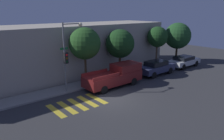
% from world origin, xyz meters
% --- Properties ---
extents(ground_plane, '(60.00, 60.00, 0.00)m').
position_xyz_m(ground_plane, '(0.00, 0.00, 0.00)').
color(ground_plane, '#333335').
extents(sidewalk, '(26.00, 1.94, 0.14)m').
position_xyz_m(sidewalk, '(0.00, 4.17, 0.07)').
color(sidewalk, gray).
rests_on(sidewalk, ground).
extents(building_row, '(26.00, 6.00, 5.32)m').
position_xyz_m(building_row, '(0.00, 8.54, 2.66)').
color(building_row, '#A89E8E').
rests_on(building_row, ground).
extents(crosswalk, '(3.93, 2.60, 0.00)m').
position_xyz_m(crosswalk, '(-2.54, 0.80, 0.00)').
color(crosswalk, gold).
rests_on(crosswalk, ground).
extents(traffic_light_pole, '(2.12, 0.56, 5.87)m').
position_xyz_m(traffic_light_pole, '(-1.64, 3.37, 3.67)').
color(traffic_light_pole, slate).
rests_on(traffic_light_pole, ground).
extents(pickup_truck, '(5.65, 1.98, 1.97)m').
position_xyz_m(pickup_truck, '(2.37, 2.10, 0.99)').
color(pickup_truck, maroon).
rests_on(pickup_truck, ground).
extents(sedan_near_corner, '(4.45, 1.74, 1.52)m').
position_xyz_m(sedan_near_corner, '(8.16, 2.10, 0.81)').
color(sedan_near_corner, '#2D3351').
rests_on(sedan_near_corner, ground).
extents(sedan_middle, '(4.54, 1.86, 1.34)m').
position_xyz_m(sedan_middle, '(13.43, 2.10, 0.74)').
color(sedan_middle, '#B7BABF').
rests_on(sedan_middle, ground).
extents(tree_near_corner, '(2.93, 2.93, 5.31)m').
position_xyz_m(tree_near_corner, '(0.59, 4.42, 3.83)').
color(tree_near_corner, '#42301E').
rests_on(tree_near_corner, ground).
extents(tree_midblock, '(2.99, 2.99, 4.92)m').
position_xyz_m(tree_midblock, '(4.90, 4.42, 3.41)').
color(tree_midblock, '#4C3823').
rests_on(tree_midblock, ground).
extents(tree_far_end, '(2.48, 2.48, 4.91)m').
position_xyz_m(tree_far_end, '(10.94, 4.42, 3.65)').
color(tree_far_end, brown).
rests_on(tree_far_end, ground).
extents(tree_behind_truck, '(3.44, 3.44, 5.22)m').
position_xyz_m(tree_behind_truck, '(15.14, 4.42, 3.49)').
color(tree_behind_truck, '#42301E').
rests_on(tree_behind_truck, ground).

